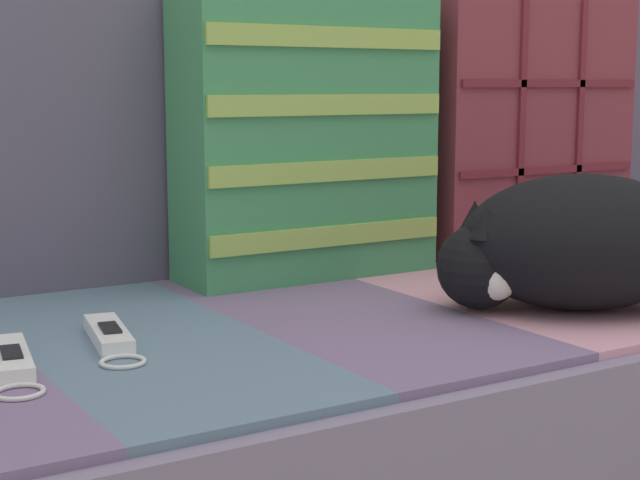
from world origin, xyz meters
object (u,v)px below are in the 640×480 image
at_px(couch, 399,434).
at_px(game_remote_near, 110,337).
at_px(throw_pillow_quilted, 523,126).
at_px(game_remote_far, 12,361).
at_px(throw_pillow_striped, 307,136).
at_px(sleeping_cat, 571,246).

height_order(couch, game_remote_near, game_remote_near).
relative_size(throw_pillow_quilted, game_remote_far, 2.20).
relative_size(couch, throw_pillow_quilted, 3.94).
bearing_deg(game_remote_near, throw_pillow_striped, 30.34).
distance_m(couch, throw_pillow_striped, 0.46).
distance_m(throw_pillow_striped, sleeping_cat, 0.43).
xyz_separation_m(throw_pillow_striped, game_remote_far, (-0.52, -0.28, -0.20)).
height_order(throw_pillow_quilted, game_remote_far, throw_pillow_quilted).
height_order(throw_pillow_striped, game_remote_far, throw_pillow_striped).
xyz_separation_m(throw_pillow_quilted, game_remote_near, (-0.83, -0.23, -0.21)).
height_order(couch, throw_pillow_quilted, throw_pillow_quilted).
height_order(throw_pillow_striped, sleeping_cat, throw_pillow_striped).
xyz_separation_m(game_remote_near, game_remote_far, (-0.12, -0.04, 0.00)).
distance_m(throw_pillow_striped, game_remote_near, 0.50).
bearing_deg(couch, game_remote_near, -173.37).
height_order(sleeping_cat, game_remote_near, sleeping_cat).
xyz_separation_m(throw_pillow_striped, game_remote_near, (-0.40, -0.23, -0.20)).
xyz_separation_m(throw_pillow_quilted, game_remote_far, (-0.95, -0.28, -0.21)).
bearing_deg(game_remote_far, throw_pillow_striped, 28.12).
bearing_deg(game_remote_near, sleeping_cat, -14.36).
bearing_deg(throw_pillow_striped, game_remote_near, -149.66).
distance_m(throw_pillow_quilted, throw_pillow_striped, 0.43).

